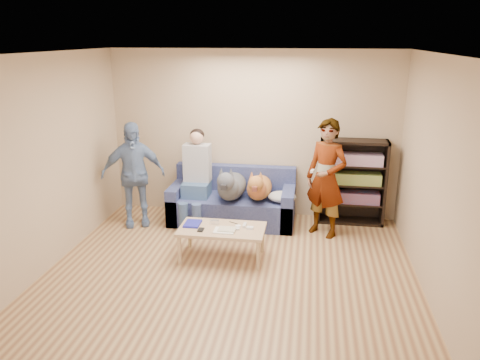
% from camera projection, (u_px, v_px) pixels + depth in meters
% --- Properties ---
extents(ground, '(5.00, 5.00, 0.00)m').
position_uv_depth(ground, '(224.00, 290.00, 5.34)').
color(ground, brown).
rests_on(ground, ground).
extents(ceiling, '(5.00, 5.00, 0.00)m').
position_uv_depth(ceiling, '(221.00, 55.00, 4.57)').
color(ceiling, white).
rests_on(ceiling, ground).
extents(wall_back, '(4.50, 0.00, 4.50)m').
position_uv_depth(wall_back, '(253.00, 134.00, 7.31)').
color(wall_back, tan).
rests_on(wall_back, ground).
extents(wall_front, '(4.50, 0.00, 4.50)m').
position_uv_depth(wall_front, '(138.00, 314.00, 2.59)').
color(wall_front, tan).
rests_on(wall_front, ground).
extents(wall_left, '(0.00, 5.00, 5.00)m').
position_uv_depth(wall_left, '(27.00, 172.00, 5.28)').
color(wall_left, tan).
rests_on(wall_left, ground).
extents(wall_right, '(0.00, 5.00, 5.00)m').
position_uv_depth(wall_right, '(446.00, 192.00, 4.62)').
color(wall_right, tan).
rests_on(wall_right, ground).
extents(blanket, '(0.42, 0.36, 0.15)m').
position_uv_depth(blanket, '(282.00, 197.00, 6.91)').
color(blanket, '#A2A3A7').
rests_on(blanket, sofa).
extents(person_standing_right, '(0.74, 0.67, 1.70)m').
position_uv_depth(person_standing_right, '(326.00, 178.00, 6.61)').
color(person_standing_right, gray).
rests_on(person_standing_right, ground).
extents(person_standing_left, '(1.01, 0.72, 1.59)m').
position_uv_depth(person_standing_left, '(133.00, 174.00, 6.98)').
color(person_standing_left, '#748DBA').
rests_on(person_standing_left, ground).
extents(held_controller, '(0.06, 0.12, 0.03)m').
position_uv_depth(held_controller, '(312.00, 171.00, 6.40)').
color(held_controller, silver).
rests_on(held_controller, person_standing_right).
extents(notebook_blue, '(0.20, 0.26, 0.03)m').
position_uv_depth(notebook_blue, '(193.00, 224.00, 6.10)').
color(notebook_blue, '#1C1F9C').
rests_on(notebook_blue, coffee_table).
extents(papers, '(0.26, 0.20, 0.02)m').
position_uv_depth(papers, '(224.00, 231.00, 5.89)').
color(papers, white).
rests_on(papers, coffee_table).
extents(magazine, '(0.22, 0.17, 0.01)m').
position_uv_depth(magazine, '(227.00, 229.00, 5.90)').
color(magazine, beige).
rests_on(magazine, coffee_table).
extents(camera_silver, '(0.11, 0.06, 0.05)m').
position_uv_depth(camera_silver, '(215.00, 222.00, 6.12)').
color(camera_silver, silver).
rests_on(camera_silver, coffee_table).
extents(controller_a, '(0.04, 0.13, 0.03)m').
position_uv_depth(controller_a, '(245.00, 225.00, 6.05)').
color(controller_a, silver).
rests_on(controller_a, coffee_table).
extents(controller_b, '(0.09, 0.06, 0.03)m').
position_uv_depth(controller_b, '(250.00, 228.00, 5.96)').
color(controller_b, white).
rests_on(controller_b, coffee_table).
extents(headphone_cup_a, '(0.07, 0.07, 0.02)m').
position_uv_depth(headphone_cup_a, '(237.00, 229.00, 5.95)').
color(headphone_cup_a, silver).
rests_on(headphone_cup_a, coffee_table).
extents(headphone_cup_b, '(0.07, 0.07, 0.02)m').
position_uv_depth(headphone_cup_b, '(238.00, 226.00, 6.02)').
color(headphone_cup_b, white).
rests_on(headphone_cup_b, coffee_table).
extents(pen_orange, '(0.13, 0.06, 0.01)m').
position_uv_depth(pen_orange, '(218.00, 232.00, 5.85)').
color(pen_orange, orange).
rests_on(pen_orange, coffee_table).
extents(pen_black, '(0.13, 0.08, 0.01)m').
position_uv_depth(pen_black, '(233.00, 223.00, 6.15)').
color(pen_black, black).
rests_on(pen_black, coffee_table).
extents(wallet, '(0.07, 0.12, 0.02)m').
position_uv_depth(wallet, '(201.00, 230.00, 5.92)').
color(wallet, black).
rests_on(wallet, coffee_table).
extents(sofa, '(1.90, 0.85, 0.82)m').
position_uv_depth(sofa, '(233.00, 203.00, 7.27)').
color(sofa, '#515B93').
rests_on(sofa, ground).
extents(person_seated, '(0.40, 0.73, 1.47)m').
position_uv_depth(person_seated, '(196.00, 174.00, 7.09)').
color(person_seated, '#416290').
rests_on(person_seated, sofa).
extents(dog_gray, '(0.42, 1.25, 0.60)m').
position_uv_depth(dog_gray, '(231.00, 186.00, 6.96)').
color(dog_gray, '#4A4D53').
rests_on(dog_gray, sofa).
extents(dog_tan, '(0.37, 1.15, 0.54)m').
position_uv_depth(dog_tan, '(259.00, 187.00, 6.98)').
color(dog_tan, '#B45F37').
rests_on(dog_tan, sofa).
extents(coffee_table, '(1.10, 0.60, 0.42)m').
position_uv_depth(coffee_table, '(222.00, 231.00, 6.01)').
color(coffee_table, tan).
rests_on(coffee_table, ground).
extents(bookshelf, '(1.00, 0.34, 1.30)m').
position_uv_depth(bookshelf, '(352.00, 180.00, 7.11)').
color(bookshelf, black).
rests_on(bookshelf, ground).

